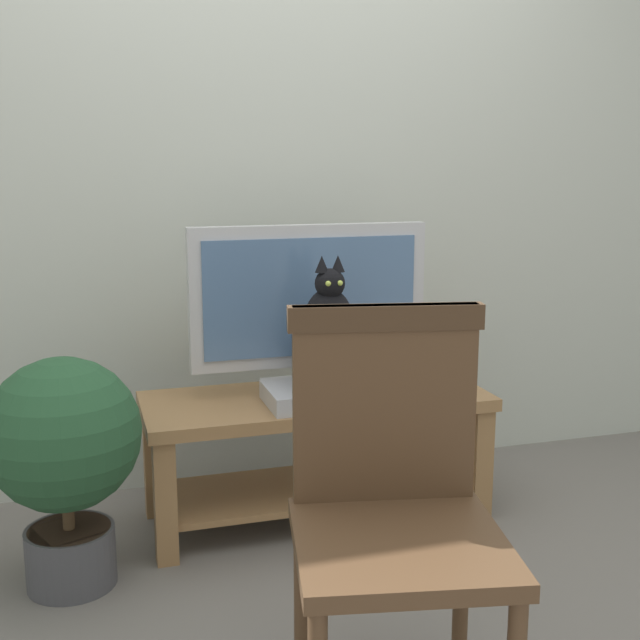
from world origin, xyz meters
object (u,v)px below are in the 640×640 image
Objects in this scene: tv_stand at (316,433)px; book_stack at (421,376)px; tv at (310,303)px; cat at (327,337)px; wooden_chair at (393,489)px; potted_plant at (64,450)px; media_box at (326,394)px.

book_stack reaches higher than tv_stand.
tv reaches higher than cat.
wooden_chair reaches higher than tv_stand.
potted_plant is (-1.28, -0.28, -0.06)m from book_stack.
tv_stand is at bearing 94.11° from media_box.
tv is 1.90× the size of cat.
tv_stand is 0.90m from potted_plant.
wooden_chair is (-0.14, -0.95, -0.15)m from cat.
cat reaches higher than wooden_chair.
cat reaches higher than tv_stand.
cat is 0.63× the size of potted_plant.
wooden_chair is (-0.14, -0.96, 0.06)m from media_box.
media_box reaches higher than tv_stand.
potted_plant is at bearing -159.41° from tv.
tv_stand is 2.98× the size of media_box.
book_stack is (0.42, 0.04, 0.17)m from tv_stand.
potted_plant is (-0.73, 0.81, -0.12)m from wooden_chair.
tv_stand is 0.39m from cat.
wooden_chair is 4.91× the size of book_stack.
tv_stand is 1.42× the size of tv.
wooden_chair is 1.33× the size of potted_plant.
media_box is 0.88m from potted_plant.
cat reaches higher than media_box.
cat is 0.47× the size of wooden_chair.
cat is at bearing 8.99° from potted_plant.
tv is at bearing 89.98° from tv_stand.
book_stack is (0.42, -0.04, -0.29)m from tv.
potted_plant is (-0.86, -0.32, -0.35)m from tv.
tv is 1.17m from wooden_chair.
book_stack is at bearing 63.25° from wooden_chair.
cat is (0.01, -0.19, -0.09)m from tv.
tv is 4.42× the size of book_stack.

